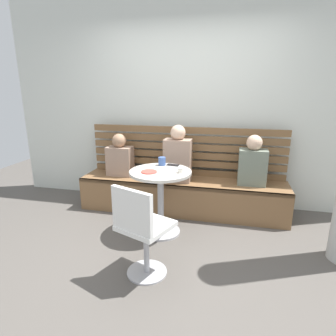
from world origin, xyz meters
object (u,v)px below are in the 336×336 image
Objects in this scene: person_adult at (178,156)px; person_child_middle at (253,163)px; person_child_left at (120,157)px; cup_espresso_small at (180,170)px; white_chair at (141,229)px; plate_small at (149,172)px; booth_bench at (182,195)px; cafe_table at (161,190)px; cup_mug_blue at (162,161)px; phone_on_table at (173,165)px.

person_child_middle is at bearing 4.25° from person_adult.
cup_espresso_small is at bearing -35.50° from person_child_left.
person_child_middle is (0.96, 1.48, 0.25)m from white_chair.
plate_small is (-0.14, 0.73, 0.28)m from white_chair.
booth_bench is 3.72× the size of person_adult.
person_child_middle is (0.88, 0.03, 0.49)m from booth_bench.
cafe_table is 0.36m from cup_mug_blue.
person_child_left is 0.92× the size of person_child_middle.
person_adult is 5.18× the size of phone_on_table.
person_adult is 0.39m from cup_mug_blue.
person_child_middle reaches higher than person_child_left.
person_child_middle reaches higher than cup_espresso_small.
cup_mug_blue is at bearing 100.07° from cafe_table.
cafe_table is at bearing -101.17° from booth_bench.
cafe_table is at bearing -146.39° from person_child_middle.
cup_espresso_small is at bearing -138.42° from person_child_middle.
person_adult is 12.96× the size of cup_espresso_small.
person_child_left reaches higher than cup_espresso_small.
phone_on_table is at bearing -26.69° from person_child_left.
person_adult is at bearing -175.75° from person_child_middle.
booth_bench is 3.18× the size of white_chair.
booth_bench is 4.32× the size of person_child_middle.
plate_small is at bearing -143.08° from cafe_table.
person_child_left is at bearing 144.50° from cup_espresso_small.
person_child_left reaches higher than booth_bench.
phone_on_table is (0.19, 0.33, -0.00)m from plate_small.
cup_espresso_small is at bearing 9.62° from plate_small.
cup_mug_blue is at bearing -157.29° from person_child_middle.
plate_small is (-0.18, -0.68, -0.02)m from person_adult.
person_child_left is (-0.82, 0.07, -0.07)m from person_adult.
white_chair is 5.00× the size of plate_small.
cup_mug_blue reaches higher than cup_espresso_small.
booth_bench is at bearing -2.52° from person_child_left.
person_adult is 0.93m from person_child_middle.
cafe_table is 1.28× the size of person_child_left.
person_child_left is at bearing 130.56° from plate_small.
cup_mug_blue is at bearing -31.92° from person_child_left.
plate_small is at bearing -107.97° from booth_bench.
plate_small is at bearing -101.89° from cup_mug_blue.
plate_small reaches higher than cafe_table.
white_chair is 1.47× the size of person_child_left.
person_child_middle reaches higher than phone_on_table.
cup_espresso_small is (0.10, -0.66, 0.55)m from booth_bench.
person_adult is at bearing 10.61° from phone_on_table.
booth_bench is at bearing 78.83° from cafe_table.
cup_mug_blue is 0.37m from cup_espresso_small.
cup_espresso_small is at bearing -43.63° from cup_mug_blue.
person_adult reaches higher than cup_mug_blue.
white_chair is 15.18× the size of cup_espresso_small.
plate_small is 1.21× the size of phone_on_table.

